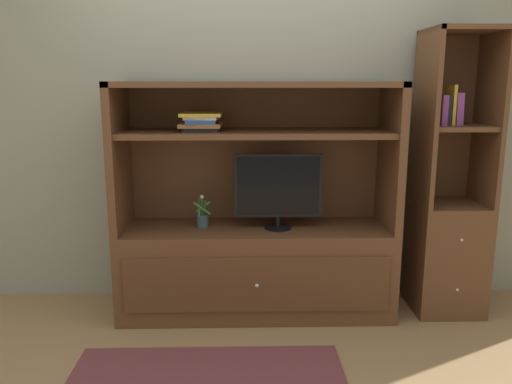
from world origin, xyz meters
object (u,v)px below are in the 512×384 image
bookshelf_tall (448,221)px  potted_plant (202,219)px  media_console (256,243)px  tv_monitor (278,188)px  upright_book_row (446,108)px  magazine_stack (202,122)px

bookshelf_tall → potted_plant: bearing=179.8°
media_console → potted_plant: bearing=178.7°
tv_monitor → upright_book_row: 1.19m
upright_book_row → magazine_stack: bearing=-179.9°
potted_plant → upright_book_row: size_ratio=0.88×
media_console → magazine_stack: (-0.35, -0.01, 0.81)m
potted_plant → magazine_stack: magazine_stack is taller
bookshelf_tall → upright_book_row: size_ratio=7.34×
potted_plant → bookshelf_tall: (1.65, -0.01, -0.02)m
bookshelf_tall → upright_book_row: (-0.08, -0.01, 0.75)m
tv_monitor → bookshelf_tall: bearing=2.2°
tv_monitor → potted_plant: size_ratio=2.56×
tv_monitor → magazine_stack: (-0.49, 0.03, 0.43)m
potted_plant → media_console: bearing=-1.3°
magazine_stack → upright_book_row: 1.57m
magazine_stack → bookshelf_tall: bearing=0.4°
magazine_stack → bookshelf_tall: (1.64, 0.01, -0.67)m
media_console → potted_plant: media_console is taller
tv_monitor → magazine_stack: bearing=176.1°
potted_plant → bookshelf_tall: size_ratio=0.12×
potted_plant → bookshelf_tall: 1.65m
media_console → bookshelf_tall: 1.30m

